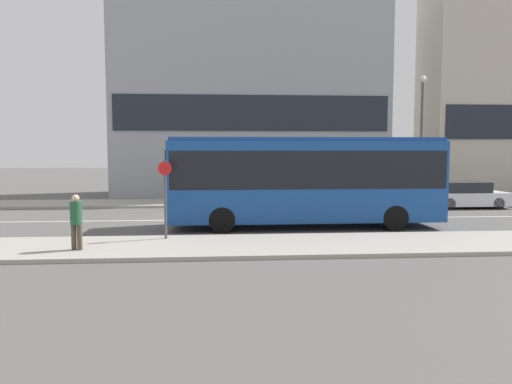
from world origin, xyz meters
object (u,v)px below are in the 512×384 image
at_px(city_bus, 304,176).
at_px(parked_car_0, 465,196).
at_px(pedestrian_near_stop, 76,219).
at_px(bus_stop_sign, 165,193).
at_px(street_lamp, 422,126).

height_order(city_bus, parked_car_0, city_bus).
bearing_deg(pedestrian_near_stop, city_bus, 52.77).
height_order(pedestrian_near_stop, bus_stop_sign, bus_stop_sign).
bearing_deg(street_lamp, pedestrian_near_stop, -142.37).
relative_size(city_bus, pedestrian_near_stop, 6.47).
distance_m(city_bus, street_lamp, 10.80).
distance_m(parked_car_0, pedestrian_near_stop, 19.80).
distance_m(pedestrian_near_stop, street_lamp, 19.44).
relative_size(city_bus, parked_car_0, 2.53).
bearing_deg(pedestrian_near_stop, parked_car_0, 52.82).
height_order(parked_car_0, street_lamp, street_lamp).
relative_size(parked_car_0, street_lamp, 0.61).
bearing_deg(bus_stop_sign, pedestrian_near_stop, -145.71).
xyz_separation_m(bus_stop_sign, street_lamp, (12.77, 10.06, 2.67)).
distance_m(city_bus, parked_car_0, 11.16).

